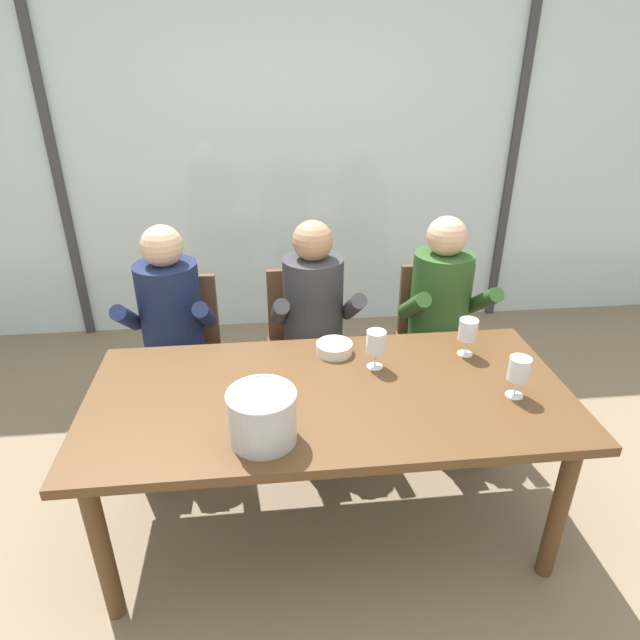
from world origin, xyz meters
TOP-DOWN VIEW (x-y plane):
  - ground at (0.00, 1.00)m, footprint 14.00×14.00m
  - window_glass_panel at (0.00, 2.12)m, footprint 7.15×0.03m
  - window_mullion_left at (-1.61, 2.10)m, footprint 0.06×0.06m
  - window_mullion_right at (1.61, 2.10)m, footprint 0.06×0.06m
  - hillside_vineyard at (0.00, 6.33)m, footprint 13.15×2.40m
  - dining_table at (0.00, 0.00)m, footprint 1.95×0.90m
  - chair_near_curtain at (-0.72, 0.84)m, footprint 0.46×0.46m
  - chair_left_of_center at (-0.02, 0.86)m, footprint 0.44×0.44m
  - chair_center at (0.73, 0.85)m, footprint 0.45×0.45m
  - person_navy_polo at (-0.74, 0.72)m, footprint 0.47×0.61m
  - person_charcoal_jacket at (0.02, 0.72)m, footprint 0.48×0.62m
  - person_olive_shirt at (0.71, 0.72)m, footprint 0.48×0.62m
  - ice_bucket_primary at (-0.27, -0.27)m, footprint 0.25×0.25m
  - tasting_bowl at (0.06, 0.31)m, footprint 0.16×0.16m
  - wine_glass_by_left_taster at (0.65, 0.23)m, footprint 0.08×0.08m
  - wine_glass_near_bucket at (0.73, -0.11)m, footprint 0.08×0.08m
  - wine_glass_center_pour at (0.22, 0.17)m, footprint 0.08×0.08m

SIDE VIEW (x-z plane):
  - ground at x=0.00m, z-range 0.00..0.00m
  - chair_near_curtain at x=-0.72m, z-range 0.08..0.97m
  - chair_left_of_center at x=-0.02m, z-range 0.08..0.97m
  - chair_center at x=0.73m, z-range 0.08..0.97m
  - dining_table at x=0.00m, z-range 0.29..1.03m
  - person_navy_polo at x=-0.74m, z-range 0.09..1.31m
  - person_charcoal_jacket at x=0.02m, z-range 0.09..1.31m
  - person_olive_shirt at x=0.71m, z-range 0.09..1.31m
  - tasting_bowl at x=0.06m, z-range 0.74..0.79m
  - hillside_vineyard at x=0.00m, z-range 0.00..1.54m
  - ice_bucket_primary at x=-0.27m, z-range 0.74..0.94m
  - wine_glass_by_left_taster at x=0.65m, z-range 0.77..0.94m
  - wine_glass_near_bucket at x=0.73m, z-range 0.77..0.94m
  - wine_glass_center_pour at x=0.22m, z-range 0.77..0.94m
  - window_glass_panel at x=0.00m, z-range 0.00..2.60m
  - window_mullion_left at x=-1.61m, z-range 0.00..2.60m
  - window_mullion_right at x=1.61m, z-range 0.00..2.60m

